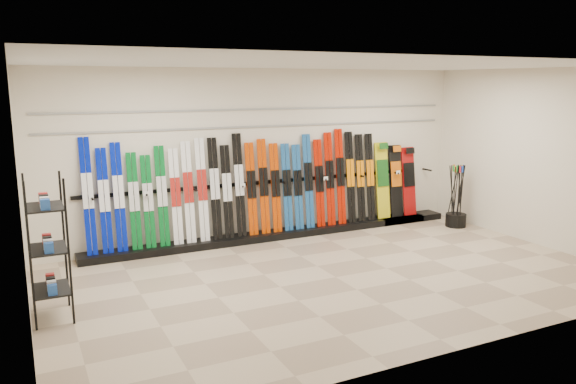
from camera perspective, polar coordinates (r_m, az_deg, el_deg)
name	(u,v)px	position (r m, az deg, el deg)	size (l,w,h in m)	color
floor	(336,277)	(8.20, 4.88, -8.62)	(8.00, 8.00, 0.00)	gray
back_wall	(265,154)	(10.02, -2.33, 3.85)	(8.00, 8.00, 0.00)	beige
left_wall	(20,200)	(6.73, -25.59, -0.78)	(5.00, 5.00, 0.00)	beige
right_wall	(540,158)	(10.45, 24.26, 3.18)	(5.00, 5.00, 0.00)	beige
ceiling	(340,64)	(7.73, 5.25, 12.84)	(8.00, 8.00, 0.00)	silver
ski_rack_base	(282,234)	(10.20, -0.60, -4.26)	(8.00, 0.40, 0.12)	black
skis	(246,188)	(9.79, -4.29, 0.40)	(5.37, 0.25, 1.82)	#0114A8
snowboards	(395,181)	(11.38, 10.86, 1.12)	(0.93, 0.23, 1.49)	gold
accessory_rack	(48,248)	(7.14, -23.18, -5.26)	(0.40, 0.60, 1.71)	black
pole_bin	(456,220)	(11.41, 16.67, -2.75)	(0.39, 0.39, 0.25)	black
ski_poles	(457,196)	(11.31, 16.79, -0.36)	(0.38, 0.40, 1.18)	black
slatwall_rail_0	(265,126)	(9.96, -2.30, 6.70)	(7.60, 0.02, 0.03)	gray
slatwall_rail_1	(265,109)	(9.94, -2.32, 8.42)	(7.60, 0.02, 0.03)	gray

